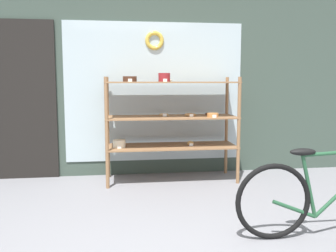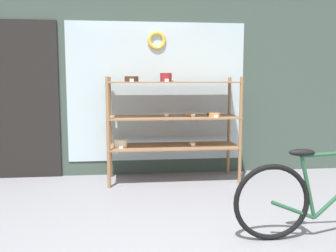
{
  "view_description": "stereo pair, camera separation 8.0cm",
  "coord_description": "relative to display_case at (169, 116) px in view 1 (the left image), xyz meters",
  "views": [
    {
      "loc": [
        -0.33,
        -2.37,
        1.31
      ],
      "look_at": [
        0.19,
        1.35,
        0.85
      ],
      "focal_mm": 40.0,
      "sensor_mm": 36.0,
      "label": 1
    },
    {
      "loc": [
        -0.25,
        -2.38,
        1.31
      ],
      "look_at": [
        0.19,
        1.35,
        0.85
      ],
      "focal_mm": 40.0,
      "sensor_mm": 36.0,
      "label": 2
    }
  ],
  "objects": [
    {
      "name": "storefront_facade",
      "position": [
        -0.38,
        0.43,
        0.99
      ],
      "size": [
        6.08,
        0.13,
        3.79
      ],
      "color": "#3D4C42",
      "rests_on": "ground_plane"
    },
    {
      "name": "bicycle",
      "position": [
        1.11,
        -1.96,
        -0.51
      ],
      "size": [
        1.7,
        0.46,
        0.77
      ],
      "rotation": [
        0.0,
        0.0,
        -0.02
      ],
      "color": "black",
      "rests_on": "ground_plane"
    },
    {
      "name": "display_case",
      "position": [
        0.0,
        0.0,
        0.0
      ],
      "size": [
        1.69,
        0.58,
        1.4
      ],
      "color": "#8E6642",
      "rests_on": "ground_plane"
    }
  ]
}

